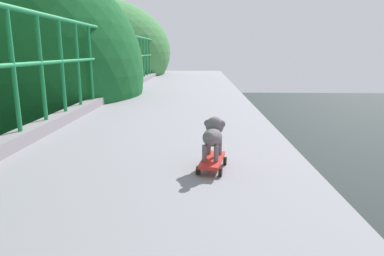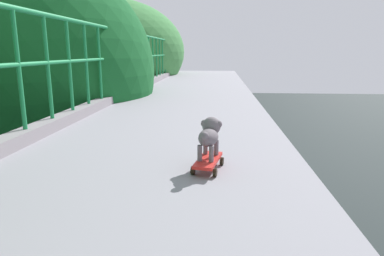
% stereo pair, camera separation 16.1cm
% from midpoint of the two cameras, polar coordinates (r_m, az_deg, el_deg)
% --- Properties ---
extents(city_bus, '(2.73, 10.72, 3.10)m').
position_cam_midpoint_polar(city_bus, '(27.89, -18.56, 1.03)').
color(city_bus, beige).
rests_on(city_bus, ground).
extents(roadside_tree_mid, '(5.10, 5.10, 9.09)m').
position_cam_midpoint_polar(roadside_tree_mid, '(8.14, -27.14, 7.86)').
color(roadside_tree_mid, brown).
rests_on(roadside_tree_mid, ground).
extents(roadside_tree_far, '(5.68, 5.68, 9.15)m').
position_cam_midpoint_polar(roadside_tree_far, '(14.35, -15.66, 12.15)').
color(roadside_tree_far, brown).
rests_on(roadside_tree_far, ground).
extents(toy_skateboard, '(0.25, 0.44, 0.09)m').
position_cam_midpoint_polar(toy_skateboard, '(2.64, 1.68, -5.59)').
color(toy_skateboard, red).
rests_on(toy_skateboard, overpass_deck).
extents(small_dog, '(0.20, 0.37, 0.30)m').
position_cam_midpoint_polar(small_dog, '(2.65, 1.87, -0.91)').
color(small_dog, '#655C62').
rests_on(small_dog, toy_skateboard).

